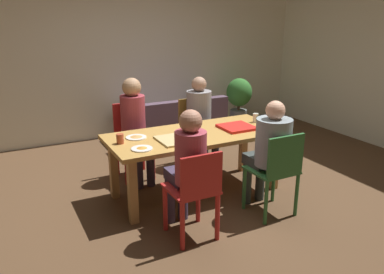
{
  "coord_description": "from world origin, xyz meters",
  "views": [
    {
      "loc": [
        -1.94,
        -3.64,
        1.99
      ],
      "look_at": [
        0.0,
        0.1,
        0.65
      ],
      "focal_mm": 36.39,
      "sensor_mm": 36.0,
      "label": 1
    }
  ],
  "objects": [
    {
      "name": "chair_2",
      "position": [
        -0.47,
        0.85,
        0.52
      ],
      "size": [
        0.41,
        0.41,
        0.93
      ],
      "color": "red",
      "rests_on": "ground"
    },
    {
      "name": "side_wall_right",
      "position": [
        3.37,
        0.79,
        1.4
      ],
      "size": [
        0.12,
        4.46,
        2.79
      ],
      "primitive_type": "cube",
      "color": "silver",
      "rests_on": "ground"
    },
    {
      "name": "chair_1",
      "position": [
        -0.47,
        -0.85,
        0.47
      ],
      "size": [
        0.42,
        0.44,
        0.87
      ],
      "color": "red",
      "rests_on": "ground"
    },
    {
      "name": "person_3",
      "position": [
        0.46,
        0.73,
        0.71
      ],
      "size": [
        0.33,
        0.52,
        1.21
      ],
      "color": "#363038",
      "rests_on": "ground"
    },
    {
      "name": "couch",
      "position": [
        0.61,
        1.99,
        0.26
      ],
      "size": [
        1.71,
        0.79,
        0.69
      ],
      "color": "#564254",
      "rests_on": "ground"
    },
    {
      "name": "back_wall",
      "position": [
        0.0,
        2.62,
        1.4
      ],
      "size": [
        6.75,
        0.12,
        2.79
      ],
      "primitive_type": "cube",
      "color": "silver",
      "rests_on": "ground"
    },
    {
      "name": "person_0",
      "position": [
        0.46,
        -0.71,
        0.71
      ],
      "size": [
        0.36,
        0.51,
        1.19
      ],
      "color": "#343C3A",
      "rests_on": "ground"
    },
    {
      "name": "drinking_glass_1",
      "position": [
        0.85,
        0.07,
        0.78
      ],
      "size": [
        0.07,
        0.07,
        0.11
      ],
      "primitive_type": "cylinder",
      "color": "silver",
      "rests_on": "dining_table"
    },
    {
      "name": "potted_plant",
      "position": [
        1.95,
        2.04,
        0.54
      ],
      "size": [
        0.45,
        0.45,
        0.9
      ],
      "color": "#5A605D",
      "rests_on": "ground"
    },
    {
      "name": "pizza_box_0",
      "position": [
        0.5,
        -0.06,
        0.74
      ],
      "size": [
        0.36,
        0.36,
        0.03
      ],
      "color": "red",
      "rests_on": "dining_table"
    },
    {
      "name": "pizza_box_1",
      "position": [
        -0.3,
        -0.14,
        0.74
      ],
      "size": [
        0.38,
        0.38,
        0.02
      ],
      "color": "tan",
      "rests_on": "dining_table"
    },
    {
      "name": "plate_1",
      "position": [
        -0.72,
        -0.23,
        0.73
      ],
      "size": [
        0.21,
        0.21,
        0.03
      ],
      "color": "white",
      "rests_on": "dining_table"
    },
    {
      "name": "person_1",
      "position": [
        -0.47,
        -0.71,
        0.71
      ],
      "size": [
        0.28,
        0.5,
        1.21
      ],
      "color": "#3E334A",
      "rests_on": "ground"
    },
    {
      "name": "drinking_glass_0",
      "position": [
        -0.86,
        0.03,
        0.78
      ],
      "size": [
        0.08,
        0.08,
        0.1
      ],
      "primitive_type": "cylinder",
      "color": "#BA4D2E",
      "rests_on": "dining_table"
    },
    {
      "name": "person_2",
      "position": [
        -0.47,
        0.7,
        0.74
      ],
      "size": [
        0.3,
        0.54,
        1.27
      ],
      "color": "#40344A",
      "rests_on": "ground"
    },
    {
      "name": "chair_0",
      "position": [
        0.46,
        -0.85,
        0.51
      ],
      "size": [
        0.44,
        0.42,
        0.89
      ],
      "color": "#2E6B33",
      "rests_on": "ground"
    },
    {
      "name": "plate_0",
      "position": [
        -0.65,
        0.13,
        0.74
      ],
      "size": [
        0.22,
        0.22,
        0.03
      ],
      "color": "white",
      "rests_on": "dining_table"
    },
    {
      "name": "chair_3",
      "position": [
        0.46,
        0.87,
        0.49
      ],
      "size": [
        0.43,
        0.43,
        0.89
      ],
      "color": "olive",
      "rests_on": "ground"
    },
    {
      "name": "ground_plane",
      "position": [
        0.0,
        0.0,
        0.0
      ],
      "size": [
        20.0,
        20.0,
        0.0
      ],
      "primitive_type": "plane",
      "color": "brown"
    },
    {
      "name": "dining_table",
      "position": [
        0.0,
        0.0,
        0.63
      ],
      "size": [
        1.97,
        0.88,
        0.73
      ],
      "color": "#B3843E",
      "rests_on": "ground"
    }
  ]
}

